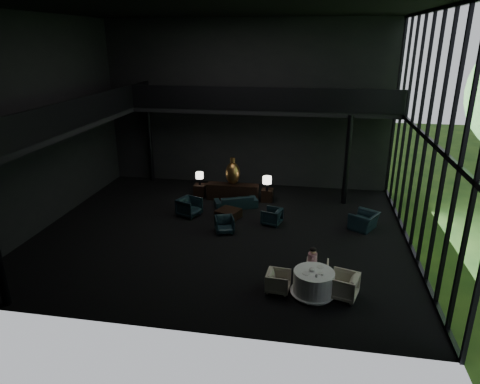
% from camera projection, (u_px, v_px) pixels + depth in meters
% --- Properties ---
extents(floor, '(14.00, 12.00, 0.02)m').
position_uv_depth(floor, '(222.00, 232.00, 16.57)').
color(floor, black).
rests_on(floor, ground).
extents(ceiling, '(14.00, 12.00, 0.02)m').
position_uv_depth(ceiling, '(219.00, 8.00, 13.86)').
color(ceiling, black).
rests_on(ceiling, ground).
extents(wall_back, '(14.00, 0.04, 8.00)m').
position_uv_depth(wall_back, '(247.00, 105.00, 20.77)').
color(wall_back, black).
rests_on(wall_back, ground).
extents(wall_front, '(14.00, 0.04, 8.00)m').
position_uv_depth(wall_front, '(164.00, 183.00, 9.65)').
color(wall_front, black).
rests_on(wall_front, ground).
extents(wall_left, '(0.04, 12.00, 8.00)m').
position_uv_depth(wall_left, '(42.00, 124.00, 16.34)').
color(wall_left, black).
rests_on(wall_left, ground).
extents(curtain_wall, '(0.20, 12.00, 8.00)m').
position_uv_depth(curtain_wall, '(426.00, 137.00, 14.09)').
color(curtain_wall, black).
rests_on(curtain_wall, ground).
extents(mezzanine_left, '(2.00, 12.00, 0.25)m').
position_uv_depth(mezzanine_left, '(66.00, 125.00, 16.18)').
color(mezzanine_left, black).
rests_on(mezzanine_left, wall_left).
extents(mezzanine_back, '(12.00, 2.00, 0.25)m').
position_uv_depth(mezzanine_back, '(265.00, 109.00, 19.69)').
color(mezzanine_back, black).
rests_on(mezzanine_back, wall_back).
extents(railing_left, '(0.06, 12.00, 1.00)m').
position_uv_depth(railing_left, '(89.00, 109.00, 15.82)').
color(railing_left, black).
rests_on(railing_left, mezzanine_left).
extents(railing_back, '(12.00, 0.06, 1.00)m').
position_uv_depth(railing_back, '(263.00, 99.00, 18.56)').
color(railing_back, black).
rests_on(railing_back, mezzanine_back).
extents(column_nw, '(0.24, 0.24, 4.00)m').
position_uv_depth(column_nw, '(150.00, 143.00, 21.98)').
color(column_nw, black).
rests_on(column_nw, floor).
extents(column_ne, '(0.24, 0.24, 4.00)m').
position_uv_depth(column_ne, '(347.00, 161.00, 18.83)').
color(column_ne, black).
rests_on(column_ne, floor).
extents(console, '(2.37, 0.54, 0.76)m').
position_uv_depth(console, '(233.00, 192.00, 19.78)').
color(console, black).
rests_on(console, floor).
extents(bronze_urn, '(0.66, 0.66, 1.23)m').
position_uv_depth(bronze_urn, '(233.00, 173.00, 19.52)').
color(bronze_urn, '#A55F27').
rests_on(bronze_urn, console).
extents(side_table_left, '(0.54, 0.54, 0.59)m').
position_uv_depth(side_table_left, '(200.00, 190.00, 20.22)').
color(side_table_left, black).
rests_on(side_table_left, floor).
extents(table_lamp_left, '(0.36, 0.36, 0.60)m').
position_uv_depth(table_lamp_left, '(200.00, 176.00, 19.95)').
color(table_lamp_left, black).
rests_on(table_lamp_left, side_table_left).
extents(side_table_right, '(0.52, 0.52, 0.57)m').
position_uv_depth(side_table_right, '(267.00, 195.00, 19.63)').
color(side_table_right, black).
rests_on(side_table_right, floor).
extents(table_lamp_right, '(0.40, 0.40, 0.68)m').
position_uv_depth(table_lamp_right, '(267.00, 181.00, 19.20)').
color(table_lamp_right, black).
rests_on(table_lamp_right, side_table_right).
extents(sofa, '(1.75, 1.10, 0.66)m').
position_uv_depth(sofa, '(236.00, 200.00, 18.89)').
color(sofa, '#122630').
rests_on(sofa, floor).
extents(lounge_armchair_west, '(1.14, 1.17, 0.95)m').
position_uv_depth(lounge_armchair_west, '(189.00, 205.00, 17.95)').
color(lounge_armchair_west, black).
rests_on(lounge_armchair_west, floor).
extents(lounge_armchair_east, '(0.78, 0.81, 0.69)m').
position_uv_depth(lounge_armchair_east, '(272.00, 216.00, 17.17)').
color(lounge_armchair_east, black).
rests_on(lounge_armchair_east, floor).
extents(lounge_armchair_south, '(0.80, 0.78, 0.66)m').
position_uv_depth(lounge_armchair_south, '(224.00, 225.00, 16.44)').
color(lounge_armchair_south, black).
rests_on(lounge_armchair_south, floor).
extents(window_armchair, '(1.09, 1.22, 0.90)m').
position_uv_depth(window_armchair, '(364.00, 218.00, 16.70)').
color(window_armchair, black).
rests_on(window_armchair, floor).
extents(coffee_table, '(1.11, 1.11, 0.38)m').
position_uv_depth(coffee_table, '(228.00, 214.00, 17.78)').
color(coffee_table, black).
rests_on(coffee_table, floor).
extents(dining_table, '(1.34, 1.34, 0.75)m').
position_uv_depth(dining_table, '(313.00, 284.00, 12.45)').
color(dining_table, white).
rests_on(dining_table, floor).
extents(dining_chair_north, '(0.62, 0.59, 0.62)m').
position_uv_depth(dining_chair_north, '(317.00, 271.00, 13.21)').
color(dining_chair_north, '#B5B3AC').
rests_on(dining_chair_north, floor).
extents(dining_chair_east, '(0.97, 1.01, 0.84)m').
position_uv_depth(dining_chair_east, '(343.00, 284.00, 12.30)').
color(dining_chair_east, '#A29B90').
rests_on(dining_chair_east, floor).
extents(dining_chair_west, '(0.61, 0.64, 0.62)m').
position_uv_depth(dining_chair_west, '(278.00, 282.00, 12.62)').
color(dining_chair_west, '#9E9C93').
rests_on(dining_chair_west, floor).
extents(child, '(0.29, 0.29, 0.61)m').
position_uv_depth(child, '(313.00, 256.00, 13.16)').
color(child, '#E0ACC5').
rests_on(child, dining_chair_north).
extents(plate_a, '(0.26, 0.26, 0.01)m').
position_uv_depth(plate_a, '(306.00, 273.00, 12.21)').
color(plate_a, white).
rests_on(plate_a, dining_table).
extents(plate_b, '(0.25, 0.25, 0.01)m').
position_uv_depth(plate_b, '(320.00, 267.00, 12.55)').
color(plate_b, white).
rests_on(plate_b, dining_table).
extents(saucer, '(0.19, 0.19, 0.01)m').
position_uv_depth(saucer, '(320.00, 273.00, 12.20)').
color(saucer, white).
rests_on(saucer, dining_table).
extents(coffee_cup, '(0.09, 0.09, 0.05)m').
position_uv_depth(coffee_cup, '(322.00, 274.00, 12.11)').
color(coffee_cup, white).
rests_on(coffee_cup, saucer).
extents(cereal_bowl, '(0.17, 0.17, 0.09)m').
position_uv_depth(cereal_bowl, '(312.00, 270.00, 12.34)').
color(cereal_bowl, white).
rests_on(cereal_bowl, dining_table).
extents(cream_pot, '(0.07, 0.07, 0.07)m').
position_uv_depth(cream_pot, '(316.00, 276.00, 12.02)').
color(cream_pot, '#99999E').
rests_on(cream_pot, dining_table).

